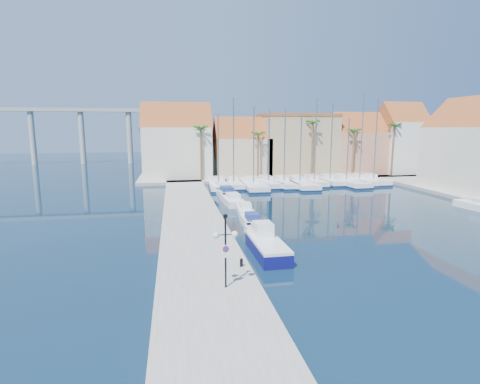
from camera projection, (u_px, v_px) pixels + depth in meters
The scene contains 36 objects.
ground at pixel (339, 270), 25.22m from camera, with size 260.00×260.00×0.00m, color black.
quay_west at pixel (193, 223), 36.71m from camera, with size 6.00×77.00×0.50m, color gray.
shore_north at pixel (281, 175), 73.48m from camera, with size 54.00×16.00×0.50m, color gray.
lamp_post at pixel (225, 240), 20.77m from camera, with size 1.45×0.41×4.26m.
bollard at pixel (241, 263), 24.37m from camera, with size 0.21×0.21×0.52m, color black.
fishing_boat at pixel (266, 245), 28.25m from camera, with size 2.17×6.28×2.19m.
motorboat_west_0 at pixel (259, 234), 31.86m from camera, with size 1.84×5.34×1.40m.
motorboat_west_1 at pixel (251, 221), 36.24m from camera, with size 1.81×5.23×1.40m.
motorboat_west_2 at pixel (245, 210), 41.15m from camera, with size 2.13×5.27×1.40m.
motorboat_west_3 at pixel (232, 200), 47.11m from camera, with size 2.42×6.60×1.40m.
motorboat_west_4 at pixel (226, 192), 52.43m from camera, with size 2.62×6.87×1.40m.
motorboat_west_5 at pixel (220, 188), 56.22m from camera, with size 2.61×6.59×1.40m.
motorboat_east_1 at pixel (478, 206), 43.45m from camera, with size 2.43×5.52×1.40m.
sailboat_0 at pixel (218, 184), 59.46m from camera, with size 3.48×11.25×11.41m.
sailboat_1 at pixel (233, 183), 60.08m from camera, with size 2.45×8.61×14.02m.
sailboat_2 at pixel (253, 184), 59.40m from camera, with size 3.53×12.01×12.65m.
sailboat_3 at pixel (267, 182), 61.34m from camera, with size 3.10×9.76×12.31m.
sailboat_4 at pixel (283, 183), 61.07m from camera, with size 2.59×9.68×12.40m.
sailboat_5 at pixel (298, 183), 60.92m from camera, with size 3.27×12.01×11.66m.
sailboat_6 at pixel (313, 181), 62.58m from camera, with size 2.32×8.67×14.13m.
sailboat_7 at pixel (329, 180), 63.35m from camera, with size 2.26×8.30×13.65m.
sailboat_8 at pixel (344, 181), 62.96m from camera, with size 4.18×12.19×11.05m.
sailboat_9 at pixel (358, 180), 63.93m from camera, with size 2.59×9.65×14.96m.
sailboat_10 at pixel (372, 180), 64.12m from camera, with size 2.67×8.73×14.19m.
building_0 at pixel (177, 144), 67.96m from camera, with size 12.30×9.00×13.50m.
building_1 at pixel (242, 150), 70.26m from camera, with size 10.30×8.00×11.00m.
building_2 at pixel (296, 144), 72.99m from camera, with size 14.20×10.20×11.50m.
building_3 at pixel (356, 146), 74.18m from camera, with size 10.30×8.00×12.00m.
building_4 at pixel (400, 140), 74.59m from camera, with size 8.30×8.00×14.00m.
building_6 at pixel (479, 149), 52.98m from camera, with size 9.00×14.30×13.50m.
palm_0 at pixel (201, 130), 63.38m from camera, with size 2.60×2.60×10.15m.
palm_1 at pixel (258, 135), 65.28m from camera, with size 2.60×2.60×9.15m.
palm_2 at pixel (313, 125), 66.70m from camera, with size 2.60×2.60×11.15m.
palm_3 at pixel (354, 132), 68.34m from camera, with size 2.60×2.60×9.65m.
palm_4 at pixel (394, 127), 69.57m from camera, with size 2.60×2.60×10.65m.
viaduct at pixel (60, 125), 96.21m from camera, with size 48.00×2.20×14.45m.
Camera 1 is at (-10.80, -22.41, 9.44)m, focal length 28.00 mm.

